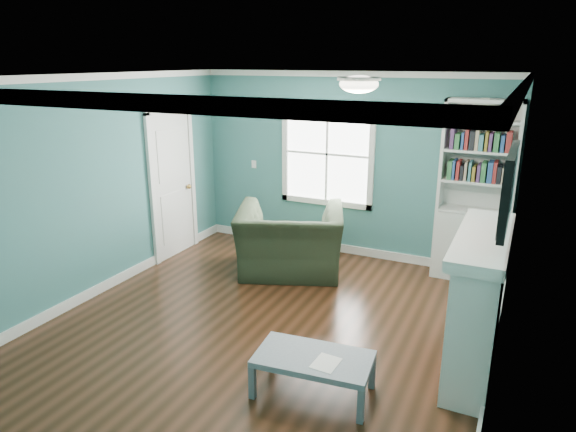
% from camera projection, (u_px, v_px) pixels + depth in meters
% --- Properties ---
extents(floor, '(5.00, 5.00, 0.00)m').
position_uv_depth(floor, '(266.00, 328.00, 5.48)').
color(floor, black).
rests_on(floor, ground).
extents(room_walls, '(5.00, 5.00, 5.00)m').
position_uv_depth(room_walls, '(264.00, 184.00, 5.02)').
color(room_walls, teal).
rests_on(room_walls, ground).
extents(trim, '(4.50, 5.00, 2.60)m').
position_uv_depth(trim, '(264.00, 217.00, 5.12)').
color(trim, white).
rests_on(trim, ground).
extents(window, '(1.40, 0.06, 1.50)m').
position_uv_depth(window, '(327.00, 154.00, 7.33)').
color(window, white).
rests_on(window, room_walls).
extents(bookshelf, '(0.90, 0.35, 2.31)m').
position_uv_depth(bookshelf, '(474.00, 210.00, 6.47)').
color(bookshelf, silver).
rests_on(bookshelf, ground).
extents(fireplace, '(0.44, 1.58, 1.30)m').
position_uv_depth(fireplace, '(479.00, 304.00, 4.61)').
color(fireplace, black).
rests_on(fireplace, ground).
extents(tv, '(0.06, 1.10, 0.65)m').
position_uv_depth(tv, '(509.00, 188.00, 4.25)').
color(tv, black).
rests_on(tv, fireplace).
extents(door, '(0.12, 0.98, 2.17)m').
position_uv_depth(door, '(173.00, 182.00, 7.29)').
color(door, silver).
rests_on(door, ground).
extents(ceiling_fixture, '(0.38, 0.38, 0.15)m').
position_uv_depth(ceiling_fixture, '(359.00, 83.00, 4.45)').
color(ceiling_fixture, white).
rests_on(ceiling_fixture, room_walls).
extents(light_switch, '(0.08, 0.01, 0.12)m').
position_uv_depth(light_switch, '(254.00, 164.00, 7.89)').
color(light_switch, white).
rests_on(light_switch, room_walls).
extents(recliner, '(1.59, 1.32, 1.19)m').
position_uv_depth(recliner, '(290.00, 230.00, 6.74)').
color(recliner, black).
rests_on(recliner, ground).
extents(coffee_table, '(1.03, 0.63, 0.36)m').
position_uv_depth(coffee_table, '(313.00, 361.00, 4.33)').
color(coffee_table, '#555C66').
rests_on(coffee_table, ground).
extents(paper_sheet, '(0.21, 0.26, 0.00)m').
position_uv_depth(paper_sheet, '(326.00, 363.00, 4.21)').
color(paper_sheet, white).
rests_on(paper_sheet, coffee_table).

